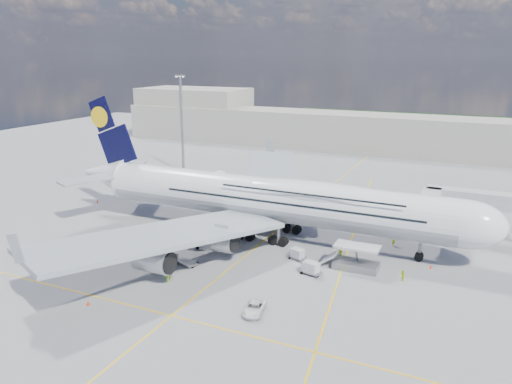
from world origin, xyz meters
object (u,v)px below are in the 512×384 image
at_px(dolly_row_b, 187,263).
at_px(crew_loader, 402,276).
at_px(dolly_back, 167,233).
at_px(service_van, 254,308).
at_px(airliner, 271,199).
at_px(cone_wing_left_inner, 242,202).
at_px(cone_nose, 431,267).
at_px(dolly_nose_near, 297,254).
at_px(jet_bridge, 461,203).
at_px(catering_truck_inner, 278,199).
at_px(cargo_loader, 355,261).
at_px(dolly_row_c, 168,254).
at_px(dolly_nose_far, 311,268).
at_px(cone_wing_left_outer, 262,195).
at_px(cone_wing_right_outer, 88,303).
at_px(cone_tail, 97,201).
at_px(crew_van, 340,254).
at_px(catering_truck_outer, 223,181).
at_px(crew_wing, 207,240).
at_px(crew_tug, 167,276).
at_px(crew_nose, 394,241).
at_px(baggage_tug, 194,243).
at_px(dolly_row_a, 94,256).
at_px(cone_wing_right_inner, 139,254).
at_px(light_mast, 182,123).

bearing_deg(dolly_row_b, crew_loader, 34.38).
height_order(dolly_back, service_van, service_van).
bearing_deg(airliner, cone_wing_left_inner, 130.23).
bearing_deg(cone_nose, dolly_nose_near, -165.24).
relative_size(jet_bridge, catering_truck_inner, 2.30).
bearing_deg(cargo_loader, dolly_row_b, -158.27).
xyz_separation_m(dolly_row_c, dolly_nose_far, (22.40, 3.21, 0.67)).
bearing_deg(cone_wing_left_outer, catering_truck_inner, -46.64).
xyz_separation_m(cargo_loader, cone_wing_right_outer, (-27.88, -25.04, -0.96)).
height_order(cone_wing_left_outer, cone_tail, cone_tail).
bearing_deg(crew_loader, dolly_row_c, -124.34).
bearing_deg(cone_tail, crew_loader, -10.52).
bearing_deg(dolly_back, crew_van, 8.47).
relative_size(dolly_nose_near, cone_wing_left_outer, 6.24).
xyz_separation_m(catering_truck_outer, crew_wing, (14.93, -33.19, -0.83)).
distance_m(jet_bridge, catering_truck_inner, 35.15).
distance_m(crew_loader, crew_tug, 32.66).
distance_m(cargo_loader, dolly_row_b, 25.03).
distance_m(dolly_nose_near, crew_nose, 17.21).
bearing_deg(cone_wing_left_inner, dolly_row_b, -78.27).
bearing_deg(dolly_back, baggage_tug, -17.40).
xyz_separation_m(airliner, cone_nose, (26.73, -2.30, -6.59)).
relative_size(dolly_row_b, crew_loader, 2.26).
distance_m(dolly_row_c, crew_tug, 9.31).
height_order(cargo_loader, dolly_row_a, cargo_loader).
xyz_separation_m(cone_wing_left_inner, cone_wing_right_inner, (-2.23, -32.15, -0.01)).
distance_m(catering_truck_outer, cone_nose, 56.60).
distance_m(jet_bridge, service_van, 42.18).
xyz_separation_m(dolly_row_a, cone_wing_right_outer, (8.79, -10.74, -0.71)).
distance_m(catering_truck_inner, crew_tug, 38.08).
height_order(dolly_row_a, dolly_back, dolly_row_a).
height_order(jet_bridge, crew_nose, jet_bridge).
bearing_deg(cone_wing_right_outer, airliner, 70.60).
distance_m(crew_loader, cone_wing_left_inner, 44.31).
bearing_deg(airliner, dolly_back, -158.08).
bearing_deg(cone_wing_left_outer, cargo_loader, -46.42).
bearing_deg(cone_wing_right_inner, cone_nose, 18.37).
relative_size(catering_truck_outer, service_van, 1.42).
bearing_deg(crew_nose, service_van, -162.51).
height_order(airliner, dolly_back, airliner).
distance_m(service_van, cone_wing_left_outer, 51.70).
height_order(light_mast, cone_wing_left_outer, light_mast).
distance_m(light_mast, dolly_row_b, 62.69).
height_order(airliner, crew_loader, airliner).
distance_m(crew_van, cone_nose, 13.31).
height_order(dolly_nose_far, dolly_nose_near, dolly_nose_far).
distance_m(catering_truck_inner, cone_wing_right_outer, 48.09).
bearing_deg(catering_truck_inner, catering_truck_outer, 165.99).
height_order(crew_tug, cone_wing_right_outer, crew_tug).
height_order(cargo_loader, crew_tug, cargo_loader).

